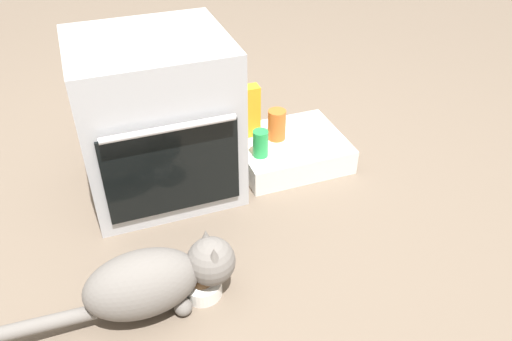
# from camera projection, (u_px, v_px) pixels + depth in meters

# --- Properties ---
(ground) EXTENTS (8.00, 8.00, 0.00)m
(ground) POSITION_uv_depth(u_px,v_px,m) (203.00, 231.00, 1.95)
(ground) COLOR #6B5B4C
(oven) EXTENTS (0.59, 0.57, 0.65)m
(oven) POSITION_uv_depth(u_px,v_px,m) (156.00, 118.00, 2.01)
(oven) COLOR #B7BABF
(oven) RESTS_ON ground
(pantry_cabinet) EXTENTS (0.48, 0.41, 0.11)m
(pantry_cabinet) POSITION_uv_depth(u_px,v_px,m) (289.00, 150.00, 2.31)
(pantry_cabinet) COLOR white
(pantry_cabinet) RESTS_ON ground
(food_bowl) EXTENTS (0.13, 0.13, 0.08)m
(food_bowl) POSITION_uv_depth(u_px,v_px,m) (202.00, 286.00, 1.69)
(food_bowl) COLOR white
(food_bowl) RESTS_ON ground
(cat) EXTENTS (0.77, 0.22, 0.23)m
(cat) POSITION_uv_depth(u_px,v_px,m) (154.00, 280.00, 1.59)
(cat) COLOR slate
(cat) RESTS_ON ground
(juice_carton) EXTENTS (0.09, 0.06, 0.24)m
(juice_carton) POSITION_uv_depth(u_px,v_px,m) (249.00, 111.00, 2.24)
(juice_carton) COLOR orange
(juice_carton) RESTS_ON pantry_cabinet
(soda_can) EXTENTS (0.07, 0.07, 0.12)m
(soda_can) POSITION_uv_depth(u_px,v_px,m) (260.00, 143.00, 2.14)
(soda_can) COLOR green
(soda_can) RESTS_ON pantry_cabinet
(sauce_jar) EXTENTS (0.08, 0.08, 0.14)m
(sauce_jar) POSITION_uv_depth(u_px,v_px,m) (277.00, 125.00, 2.24)
(sauce_jar) COLOR #D16023
(sauce_jar) RESTS_ON pantry_cabinet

